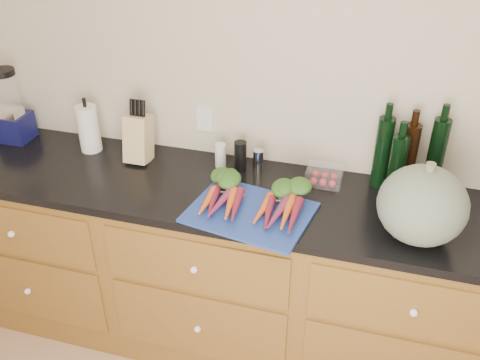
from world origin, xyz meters
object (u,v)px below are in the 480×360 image
(tomato_box, at_px, (324,175))
(cutting_board, at_px, (250,212))
(blender_appliance, at_px, (11,110))
(knife_block, at_px, (139,138))
(paper_towel, at_px, (89,129))
(carrots, at_px, (253,199))
(squash, at_px, (422,205))

(tomato_box, bearing_deg, cutting_board, -128.35)
(blender_appliance, distance_m, knife_block, 0.71)
(cutting_board, xyz_separation_m, paper_towel, (-0.92, 0.32, 0.11))
(blender_appliance, height_order, tomato_box, blender_appliance)
(carrots, xyz_separation_m, blender_appliance, (-1.35, 0.27, 0.13))
(carrots, bearing_deg, squash, -2.15)
(tomato_box, bearing_deg, carrots, -133.09)
(squash, height_order, knife_block, squash)
(carrots, distance_m, squash, 0.68)
(paper_towel, distance_m, knife_block, 0.28)
(knife_block, xyz_separation_m, tomato_box, (0.90, 0.03, -0.08))
(blender_appliance, distance_m, tomato_box, 1.61)
(cutting_board, distance_m, squash, 0.68)
(carrots, xyz_separation_m, paper_towel, (-0.92, 0.27, 0.08))
(squash, relative_size, paper_towel, 1.44)
(cutting_board, height_order, paper_towel, paper_towel)
(paper_towel, relative_size, knife_block, 1.04)
(squash, bearing_deg, blender_appliance, 171.75)
(squash, bearing_deg, cutting_board, -177.78)
(tomato_box, bearing_deg, paper_towel, -179.51)
(blender_appliance, distance_m, paper_towel, 0.44)
(paper_towel, height_order, tomato_box, paper_towel)
(carrots, relative_size, paper_towel, 1.91)
(blender_appliance, bearing_deg, cutting_board, -13.28)
(paper_towel, bearing_deg, tomato_box, 0.49)
(knife_block, bearing_deg, blender_appliance, 178.55)
(blender_appliance, xyz_separation_m, tomato_box, (1.61, 0.01, -0.13))
(carrots, height_order, knife_block, knife_block)
(cutting_board, bearing_deg, squash, 2.22)
(squash, height_order, blender_appliance, blender_appliance)
(cutting_board, height_order, carrots, carrots)
(carrots, height_order, tomato_box, carrots)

